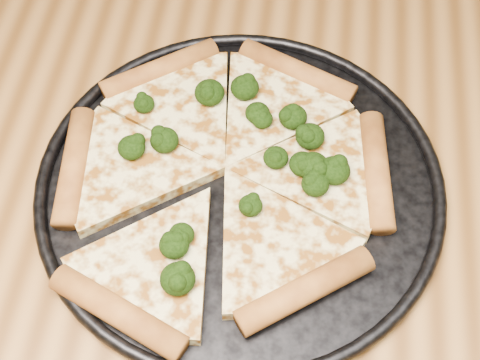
# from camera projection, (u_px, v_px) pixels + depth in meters

# --- Properties ---
(dining_table) EXTENTS (1.20, 0.90, 0.75)m
(dining_table) POSITION_uv_depth(u_px,v_px,m) (187.00, 291.00, 0.73)
(dining_table) COLOR olive
(dining_table) RESTS_ON ground
(pizza_pan) EXTENTS (0.39, 0.39, 0.02)m
(pizza_pan) POSITION_uv_depth(u_px,v_px,m) (240.00, 185.00, 0.68)
(pizza_pan) COLOR black
(pizza_pan) RESTS_ON dining_table
(pizza) EXTENTS (0.33, 0.36, 0.03)m
(pizza) POSITION_uv_depth(u_px,v_px,m) (223.00, 172.00, 0.68)
(pizza) COLOR #E2D48A
(pizza) RESTS_ON pizza_pan
(broccoli_florets) EXTENTS (0.22, 0.25, 0.02)m
(broccoli_florets) POSITION_uv_depth(u_px,v_px,m) (246.00, 157.00, 0.68)
(broccoli_florets) COLOR black
(broccoli_florets) RESTS_ON pizza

